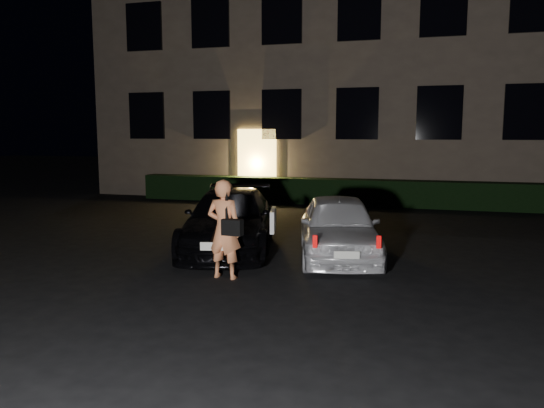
# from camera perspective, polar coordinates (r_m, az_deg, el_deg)

# --- Properties ---
(ground) EXTENTS (80.00, 80.00, 0.00)m
(ground) POSITION_cam_1_polar(r_m,az_deg,el_deg) (7.67, -1.56, -10.28)
(ground) COLOR black
(ground) RESTS_ON ground
(building) EXTENTS (20.00, 8.11, 12.00)m
(building) POSITION_cam_1_polar(r_m,az_deg,el_deg) (22.35, 10.64, 16.88)
(building) COLOR brown
(building) RESTS_ON ground
(hedge) EXTENTS (15.00, 0.70, 0.85)m
(hedge) POSITION_cam_1_polar(r_m,az_deg,el_deg) (17.70, 8.80, 1.27)
(hedge) COLOR black
(hedge) RESTS_ON ground
(sedan) EXTENTS (2.60, 4.43, 1.20)m
(sedan) POSITION_cam_1_polar(r_m,az_deg,el_deg) (10.80, -4.51, -1.75)
(sedan) COLOR black
(sedan) RESTS_ON ground
(hatch) EXTENTS (2.20, 3.77, 1.20)m
(hatch) POSITION_cam_1_polar(r_m,az_deg,el_deg) (10.12, 7.16, -2.42)
(hatch) COLOR silver
(hatch) RESTS_ON ground
(man) EXTENTS (0.68, 0.44, 1.63)m
(man) POSITION_cam_1_polar(r_m,az_deg,el_deg) (8.63, -5.15, -2.69)
(man) COLOR #F58E59
(man) RESTS_ON ground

